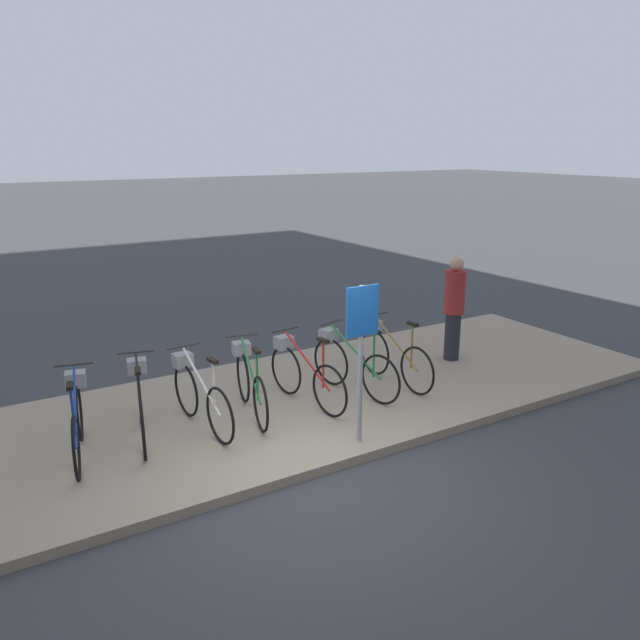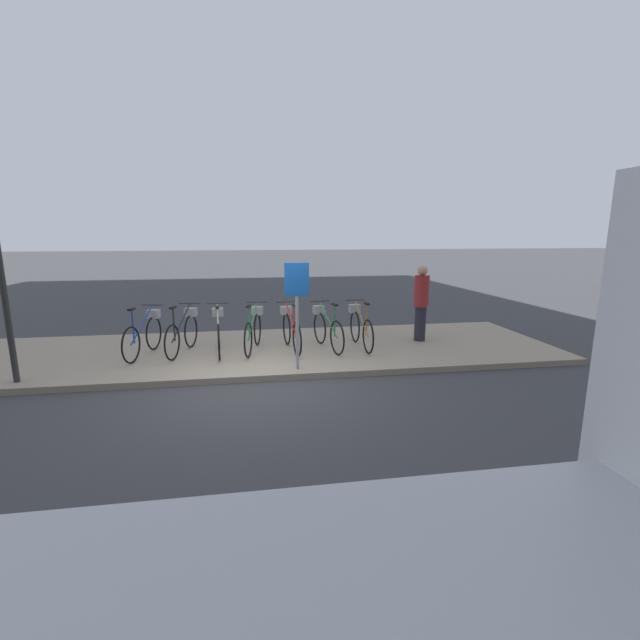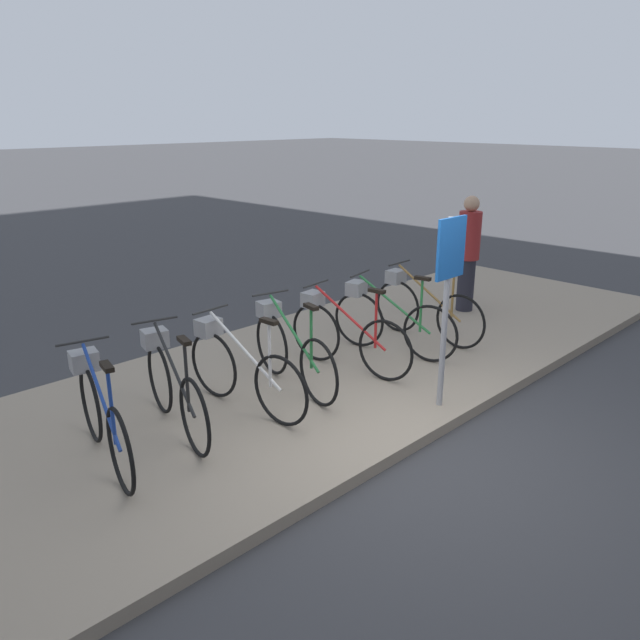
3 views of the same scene
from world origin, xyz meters
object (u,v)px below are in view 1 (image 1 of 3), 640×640
Objects in this scene: pedestrian at (454,306)px; sign_post at (361,338)px; parked_bicycle_2 at (199,393)px; parked_bicycle_3 at (250,381)px; parked_bicycle_5 at (350,363)px; parked_bicycle_6 at (391,354)px; parked_bicycle_1 at (140,402)px; parked_bicycle_4 at (303,372)px; parked_bicycle_0 at (77,418)px.

pedestrian is 0.89× the size of sign_post.
sign_post reaches higher than pedestrian.
sign_post is (-3.07, -1.71, 0.42)m from pedestrian.
parked_bicycle_2 is at bearing 136.78° from sign_post.
parked_bicycle_3 is 1.00× the size of parked_bicycle_5.
parked_bicycle_6 is 2.27m from sign_post.
parked_bicycle_5 is at bearing -3.65° from parked_bicycle_3.
parked_bicycle_4 is at bearing -2.95° from parked_bicycle_1.
sign_post is at bearing -34.17° from parked_bicycle_1.
parked_bicycle_1 is 0.99× the size of parked_bicycle_5.
parked_bicycle_3 is at bearing 176.35° from parked_bicycle_5.
parked_bicycle_6 is (2.33, -0.08, 0.00)m from parked_bicycle_3.
pedestrian reaches higher than parked_bicycle_3.
parked_bicycle_3 is (1.47, -0.04, 0.00)m from parked_bicycle_1.
parked_bicycle_0 is 1.00× the size of parked_bicycle_5.
parked_bicycle_5 is (2.31, -0.05, 0.00)m from parked_bicycle_2.
pedestrian reaches higher than parked_bicycle_2.
pedestrian reaches higher than parked_bicycle_0.
pedestrian is (1.53, 0.31, 0.48)m from parked_bicycle_6.
parked_bicycle_3 is at bearing -176.72° from pedestrian.
parked_bicycle_3 and parked_bicycle_6 have the same top height.
parked_bicycle_2 is at bearing 179.25° from parked_bicycle_4.
parked_bicycle_0 is 1.00× the size of parked_bicycle_1.
parked_bicycle_2 is 0.88× the size of sign_post.
parked_bicycle_6 is at bearing -0.60° from parked_bicycle_0.
sign_post reaches higher than parked_bicycle_3.
parked_bicycle_2 and parked_bicycle_5 have the same top height.
parked_bicycle_2 is 0.98× the size of pedestrian.
parked_bicycle_0 and parked_bicycle_1 have the same top height.
parked_bicycle_3 is 0.99× the size of parked_bicycle_4.
sign_post reaches higher than parked_bicycle_2.
sign_post is (-1.55, -1.40, 0.89)m from parked_bicycle_6.
parked_bicycle_3 is at bearing -1.69° from parked_bicycle_1.
parked_bicycle_4 is at bearing -0.75° from parked_bicycle_2.
sign_post is (-0.00, -1.41, 0.89)m from parked_bicycle_4.
parked_bicycle_2 and parked_bicycle_4 have the same top height.
parked_bicycle_0 is 0.99× the size of parked_bicycle_4.
parked_bicycle_1 is 0.86× the size of sign_post.
parked_bicycle_3 is 0.98× the size of parked_bicycle_6.
parked_bicycle_2 is 1.00× the size of parked_bicycle_6.
parked_bicycle_4 is (1.53, -0.02, 0.00)m from parked_bicycle_2.
parked_bicycle_6 is at bearing 1.25° from parked_bicycle_5.
parked_bicycle_1 is 3.04m from parked_bicycle_5.
parked_bicycle_1 is 2.87m from sign_post.
parked_bicycle_4 is (0.79, -0.07, 0.00)m from parked_bicycle_3.
parked_bicycle_4 is at bearing -5.29° from parked_bicycle_3.
parked_bicycle_4 is 0.87× the size of sign_post.
parked_bicycle_4 is 0.97× the size of pedestrian.
parked_bicycle_2 is 1.02× the size of parked_bicycle_3.
parked_bicycle_3 is (0.74, 0.05, 0.00)m from parked_bicycle_2.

